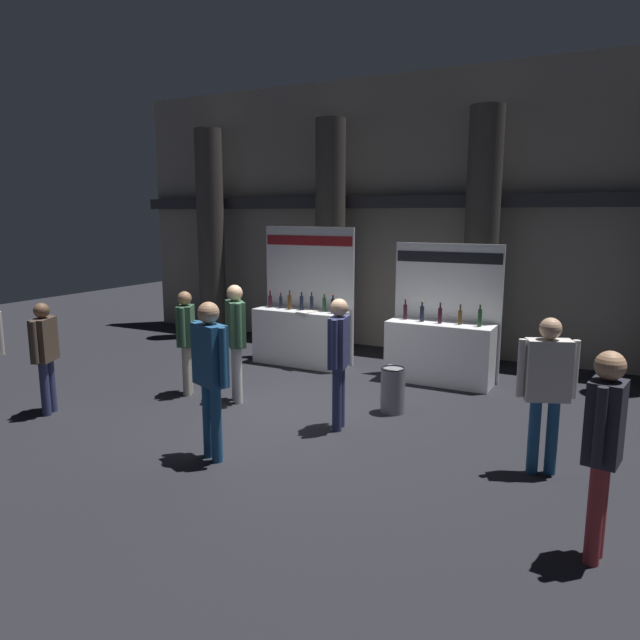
# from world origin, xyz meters

# --- Properties ---
(ground_plane) EXTENTS (26.81, 26.81, 0.00)m
(ground_plane) POSITION_xyz_m (0.00, 0.00, 0.00)
(ground_plane) COLOR black
(hall_colonnade) EXTENTS (13.40, 1.20, 5.50)m
(hall_colonnade) POSITION_xyz_m (0.00, 4.31, 2.65)
(hall_colonnade) COLOR gray
(hall_colonnade) RESTS_ON ground_plane
(exhibitor_booth_0) EXTENTS (1.86, 0.73, 2.55)m
(exhibitor_booth_0) POSITION_xyz_m (-1.43, 2.38, 0.63)
(exhibitor_booth_0) COLOR white
(exhibitor_booth_0) RESTS_ON ground_plane
(exhibitor_booth_1) EXTENTS (1.83, 0.66, 2.31)m
(exhibitor_booth_1) POSITION_xyz_m (1.23, 2.39, 0.60)
(exhibitor_booth_1) COLOR white
(exhibitor_booth_1) RESTS_ON ground_plane
(trash_bin) EXTENTS (0.35, 0.35, 0.66)m
(trash_bin) POSITION_xyz_m (1.08, 0.57, 0.33)
(trash_bin) COLOR slate
(trash_bin) RESTS_ON ground_plane
(visitor_0) EXTENTS (0.59, 0.37, 1.84)m
(visitor_0) POSITION_xyz_m (-0.18, -1.91, 1.11)
(visitor_0) COLOR navy
(visitor_0) RESTS_ON ground_plane
(visitor_1) EXTENTS (0.30, 0.47, 1.75)m
(visitor_1) POSITION_xyz_m (3.82, -2.07, 1.04)
(visitor_1) COLOR maroon
(visitor_1) RESTS_ON ground_plane
(visitor_2) EXTENTS (0.46, 0.45, 1.77)m
(visitor_2) POSITION_xyz_m (-1.18, -0.05, 1.07)
(visitor_2) COLOR silver
(visitor_2) RESTS_ON ground_plane
(visitor_4) EXTENTS (0.36, 0.46, 1.63)m
(visitor_4) POSITION_xyz_m (-2.07, -0.12, 0.96)
(visitor_4) COLOR #ADA393
(visitor_4) RESTS_ON ground_plane
(visitor_5) EXTENTS (0.59, 0.38, 1.73)m
(visitor_5) POSITION_xyz_m (3.22, -0.55, 1.04)
(visitor_5) COLOR navy
(visitor_5) RESTS_ON ground_plane
(visitor_6) EXTENTS (0.36, 0.53, 1.59)m
(visitor_6) POSITION_xyz_m (-3.22, -1.74, 0.94)
(visitor_6) COLOR navy
(visitor_6) RESTS_ON ground_plane
(visitor_7) EXTENTS (0.27, 0.53, 1.73)m
(visitor_7) POSITION_xyz_m (0.67, -0.37, 1.02)
(visitor_7) COLOR navy
(visitor_7) RESTS_ON ground_plane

